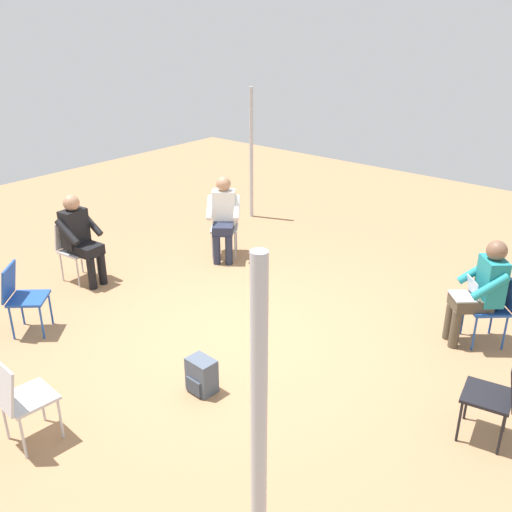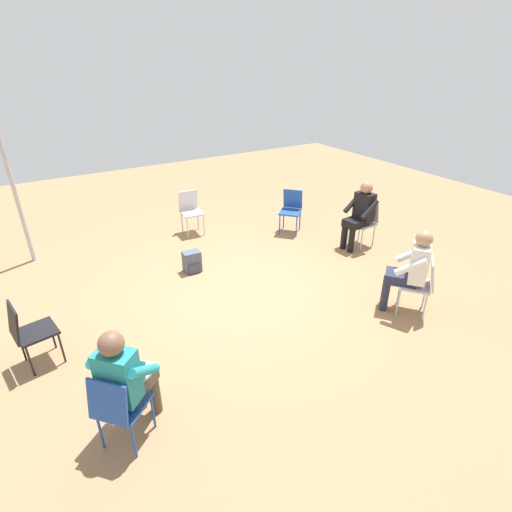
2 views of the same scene
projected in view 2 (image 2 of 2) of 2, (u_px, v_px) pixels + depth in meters
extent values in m
plane|color=#99704C|center=(242.00, 289.00, 6.17)|extent=(16.06, 16.06, 0.00)
cube|color=#B7B7BC|center=(415.00, 285.00, 5.46)|extent=(0.56, 0.56, 0.03)
cylinder|color=#B7B7BC|center=(398.00, 302.00, 5.47)|extent=(0.02, 0.02, 0.42)
cylinder|color=#B7B7BC|center=(399.00, 290.00, 5.75)|extent=(0.02, 0.02, 0.42)
cylinder|color=#B7B7BC|center=(425.00, 307.00, 5.36)|extent=(0.02, 0.02, 0.42)
cylinder|color=#B7B7BC|center=(425.00, 295.00, 5.65)|extent=(0.02, 0.02, 0.42)
cube|color=#B7B7BC|center=(433.00, 273.00, 5.30)|extent=(0.31, 0.36, 0.40)
cube|color=black|center=(37.00, 332.00, 4.54)|extent=(0.46, 0.46, 0.03)
cylinder|color=black|center=(52.00, 334.00, 4.86)|extent=(0.02, 0.02, 0.42)
cylinder|color=black|center=(62.00, 348.00, 4.63)|extent=(0.02, 0.02, 0.42)
cylinder|color=black|center=(22.00, 346.00, 4.66)|extent=(0.02, 0.02, 0.42)
cylinder|color=black|center=(30.00, 361.00, 4.43)|extent=(0.02, 0.02, 0.42)
cube|color=black|center=(13.00, 323.00, 4.33)|extent=(0.39, 0.16, 0.40)
cube|color=#1E4799|center=(124.00, 404.00, 3.61)|extent=(0.56, 0.56, 0.03)
cylinder|color=#1E4799|center=(122.00, 404.00, 3.90)|extent=(0.02, 0.02, 0.42)
cylinder|color=#1E4799|center=(153.00, 411.00, 3.82)|extent=(0.02, 0.02, 0.42)
cylinder|color=#1E4799|center=(101.00, 432.00, 3.61)|extent=(0.02, 0.02, 0.42)
cylinder|color=#1E4799|center=(134.00, 441.00, 3.53)|extent=(0.02, 0.02, 0.42)
cube|color=#1E4799|center=(107.00, 403.00, 3.35)|extent=(0.34, 0.32, 0.40)
cube|color=#1E4799|center=(290.00, 212.00, 7.91)|extent=(0.56, 0.56, 0.03)
cylinder|color=#1E4799|center=(297.00, 227.00, 7.83)|extent=(0.02, 0.02, 0.42)
cylinder|color=#1E4799|center=(280.00, 225.00, 7.91)|extent=(0.02, 0.02, 0.42)
cylinder|color=#1E4799|center=(300.00, 220.00, 8.12)|extent=(0.02, 0.02, 0.42)
cylinder|color=#1E4799|center=(284.00, 219.00, 8.20)|extent=(0.02, 0.02, 0.42)
cube|color=#1E4799|center=(293.00, 199.00, 7.97)|extent=(0.35, 0.32, 0.40)
cube|color=#B7B7BC|center=(192.00, 213.00, 7.87)|extent=(0.43, 0.43, 0.03)
cylinder|color=#B7B7BC|center=(204.00, 225.00, 7.91)|extent=(0.02, 0.02, 0.42)
cylinder|color=#B7B7BC|center=(187.00, 228.00, 7.77)|extent=(0.02, 0.02, 0.42)
cylinder|color=#B7B7BC|center=(198.00, 219.00, 8.17)|extent=(0.02, 0.02, 0.42)
cylinder|color=#B7B7BC|center=(182.00, 222.00, 8.04)|extent=(0.02, 0.02, 0.42)
cube|color=#B7B7BC|center=(188.00, 200.00, 7.92)|extent=(0.12, 0.39, 0.40)
cube|color=#B7B7BC|center=(362.00, 224.00, 7.37)|extent=(0.43, 0.43, 0.03)
cylinder|color=#B7B7BC|center=(362.00, 240.00, 7.27)|extent=(0.02, 0.02, 0.42)
cylinder|color=#B7B7BC|center=(347.00, 234.00, 7.51)|extent=(0.02, 0.02, 0.42)
cylinder|color=#B7B7BC|center=(374.00, 236.00, 7.45)|extent=(0.02, 0.02, 0.42)
cylinder|color=#B7B7BC|center=(359.00, 230.00, 7.69)|extent=(0.02, 0.02, 0.42)
cube|color=#B7B7BC|center=(370.00, 211.00, 7.38)|extent=(0.39, 0.13, 0.40)
cylinder|color=#4C4233|center=(139.00, 390.00, 4.04)|extent=(0.11, 0.11, 0.45)
cylinder|color=#4C4233|center=(155.00, 394.00, 3.99)|extent=(0.11, 0.11, 0.45)
cube|color=#4C4233|center=(134.00, 383.00, 3.74)|extent=(0.50, 0.51, 0.14)
cube|color=teal|center=(118.00, 376.00, 3.46)|extent=(0.40, 0.39, 0.52)
sphere|color=brown|center=(111.00, 344.00, 3.29)|extent=(0.22, 0.22, 0.22)
cylinder|color=teal|center=(105.00, 362.00, 3.58)|extent=(0.33, 0.35, 0.31)
cylinder|color=teal|center=(144.00, 371.00, 3.48)|extent=(0.33, 0.35, 0.31)
cube|color=#9EA0A5|center=(139.00, 369.00, 3.80)|extent=(0.37, 0.36, 0.02)
cube|color=#B2D1F2|center=(131.00, 368.00, 3.65)|extent=(0.26, 0.24, 0.20)
cylinder|color=#23283D|center=(385.00, 296.00, 5.59)|extent=(0.11, 0.11, 0.45)
cylinder|color=#23283D|center=(386.00, 290.00, 5.74)|extent=(0.11, 0.11, 0.45)
cube|color=#23283D|center=(401.00, 278.00, 5.48)|extent=(0.52, 0.50, 0.14)
cube|color=silver|center=(419.00, 263.00, 5.30)|extent=(0.38, 0.40, 0.52)
sphere|color=#A87A5B|center=(424.00, 239.00, 5.14)|extent=(0.22, 0.22, 0.22)
cylinder|color=silver|center=(411.00, 267.00, 5.15)|extent=(0.37, 0.32, 0.31)
cylinder|color=silver|center=(412.00, 254.00, 5.49)|extent=(0.37, 0.32, 0.31)
cylinder|color=black|center=(351.00, 241.00, 7.22)|extent=(0.11, 0.11, 0.45)
cylinder|color=black|center=(344.00, 237.00, 7.34)|extent=(0.11, 0.11, 0.45)
cube|color=black|center=(356.00, 222.00, 7.24)|extent=(0.34, 0.45, 0.14)
cube|color=black|center=(364.00, 207.00, 7.22)|extent=(0.36, 0.25, 0.52)
sphere|color=#A87A5B|center=(367.00, 188.00, 7.06)|extent=(0.22, 0.22, 0.22)
cylinder|color=black|center=(370.00, 210.00, 7.01)|extent=(0.13, 0.40, 0.31)
cylinder|color=black|center=(352.00, 203.00, 7.30)|extent=(0.13, 0.40, 0.31)
cube|color=#475160|center=(192.00, 261.00, 6.60)|extent=(0.22, 0.29, 0.36)
cube|color=#39414D|center=(192.00, 266.00, 6.64)|extent=(0.26, 0.21, 0.16)
cylinder|color=#B2B2B7|center=(13.00, 186.00, 6.41)|extent=(0.07, 0.07, 2.70)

